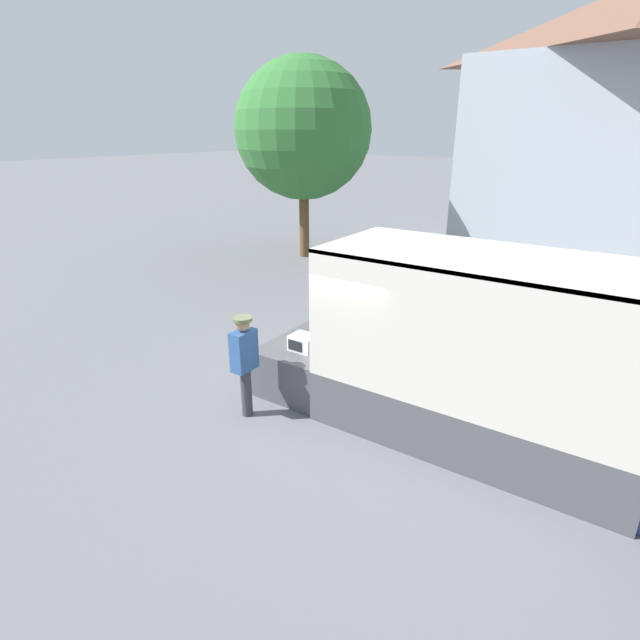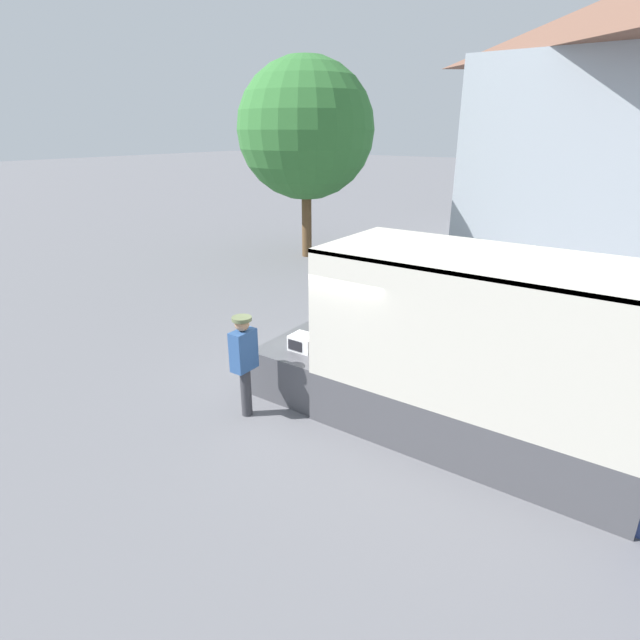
{
  "view_description": "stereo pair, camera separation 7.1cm",
  "coord_description": "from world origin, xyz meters",
  "px_view_note": "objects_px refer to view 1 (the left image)",
  "views": [
    {
      "loc": [
        4.17,
        -6.91,
        4.52
      ],
      "look_at": [
        -0.38,
        -0.2,
        1.41
      ],
      "focal_mm": 28.0,
      "sensor_mm": 36.0,
      "label": 1
    },
    {
      "loc": [
        4.23,
        -6.87,
        4.52
      ],
      "look_at": [
        -0.38,
        -0.2,
        1.41
      ],
      "focal_mm": 28.0,
      "sensor_mm": 36.0,
      "label": 2
    }
  ],
  "objects_px": {
    "microwave": "(304,343)",
    "portable_generator": "(334,324)",
    "box_truck": "(601,416)",
    "street_tree": "(303,130)",
    "worker_person": "(244,356)"
  },
  "relations": [
    {
      "from": "microwave",
      "to": "worker_person",
      "type": "xyz_separation_m",
      "value": [
        -0.35,
        -1.15,
        0.09
      ]
    },
    {
      "from": "microwave",
      "to": "street_tree",
      "type": "distance_m",
      "value": 11.15
    },
    {
      "from": "portable_generator",
      "to": "box_truck",
      "type": "bearing_deg",
      "value": -6.38
    },
    {
      "from": "microwave",
      "to": "worker_person",
      "type": "relative_size",
      "value": 0.26
    },
    {
      "from": "box_truck",
      "to": "microwave",
      "type": "height_order",
      "value": "box_truck"
    },
    {
      "from": "microwave",
      "to": "street_tree",
      "type": "relative_size",
      "value": 0.07
    },
    {
      "from": "box_truck",
      "to": "portable_generator",
      "type": "xyz_separation_m",
      "value": [
        -4.6,
        0.51,
        0.15
      ]
    },
    {
      "from": "box_truck",
      "to": "worker_person",
      "type": "height_order",
      "value": "box_truck"
    },
    {
      "from": "microwave",
      "to": "box_truck",
      "type": "bearing_deg",
      "value": 4.84
    },
    {
      "from": "box_truck",
      "to": "street_tree",
      "type": "relative_size",
      "value": 1.01
    },
    {
      "from": "worker_person",
      "to": "street_tree",
      "type": "xyz_separation_m",
      "value": [
        -5.84,
        9.74,
        3.41
      ]
    },
    {
      "from": "portable_generator",
      "to": "microwave",
      "type": "bearing_deg",
      "value": -93.31
    },
    {
      "from": "worker_person",
      "to": "street_tree",
      "type": "distance_m",
      "value": 11.86
    },
    {
      "from": "microwave",
      "to": "portable_generator",
      "type": "distance_m",
      "value": 0.91
    },
    {
      "from": "box_truck",
      "to": "street_tree",
      "type": "bearing_deg",
      "value": 142.89
    }
  ]
}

